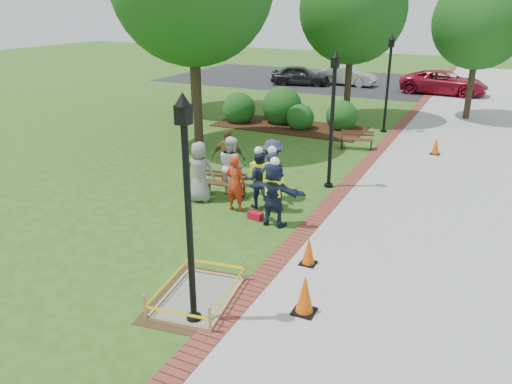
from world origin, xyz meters
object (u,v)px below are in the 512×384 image
at_px(bench_near, 224,189).
at_px(hivis_worker_a, 274,192).
at_px(wet_concrete_pad, 198,289).
at_px(hivis_worker_b, 272,180).
at_px(hivis_worker_c, 258,177).
at_px(cone_front, 305,295).
at_px(lamp_near, 188,197).

distance_m(bench_near, hivis_worker_a, 2.66).
height_order(wet_concrete_pad, hivis_worker_b, hivis_worker_b).
xyz_separation_m(hivis_worker_b, hivis_worker_c, (-0.48, 0.15, -0.05)).
xyz_separation_m(hivis_worker_a, hivis_worker_c, (-0.93, 0.99, -0.04)).
relative_size(cone_front, lamp_near, 0.20).
bearing_deg(cone_front, bench_near, 133.03).
distance_m(cone_front, hivis_worker_a, 4.09).
bearing_deg(hivis_worker_a, cone_front, -57.81).
distance_m(cone_front, hivis_worker_c, 5.41).
relative_size(wet_concrete_pad, hivis_worker_c, 1.40).
bearing_deg(hivis_worker_c, bench_near, 167.62).
bearing_deg(wet_concrete_pad, hivis_worker_b, 96.43).
xyz_separation_m(cone_front, hivis_worker_a, (-2.16, 3.43, 0.54)).
bearing_deg(hivis_worker_b, hivis_worker_a, -61.60).
xyz_separation_m(wet_concrete_pad, hivis_worker_c, (-1.02, 4.89, 0.66)).
relative_size(hivis_worker_a, hivis_worker_c, 1.05).
distance_m(wet_concrete_pad, hivis_worker_a, 3.97).
xyz_separation_m(bench_near, cone_front, (4.39, -4.70, 0.17)).
distance_m(wet_concrete_pad, hivis_worker_b, 4.83).
bearing_deg(hivis_worker_b, hivis_worker_c, 162.97).
relative_size(hivis_worker_b, hivis_worker_c, 1.06).
bearing_deg(hivis_worker_b, bench_near, 166.34).
distance_m(hivis_worker_a, hivis_worker_b, 0.95).
bearing_deg(hivis_worker_a, hivis_worker_b, 118.40).
height_order(cone_front, hivis_worker_a, hivis_worker_a).
bearing_deg(lamp_near, hivis_worker_c, 103.41).
distance_m(bench_near, lamp_near, 6.76).
distance_m(hivis_worker_a, hivis_worker_c, 1.36).
xyz_separation_m(wet_concrete_pad, lamp_near, (0.30, -0.64, 2.25)).
bearing_deg(bench_near, wet_concrete_pad, -65.95).
xyz_separation_m(wet_concrete_pad, cone_front, (2.08, 0.48, 0.17)).
height_order(bench_near, hivis_worker_b, hivis_worker_b).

